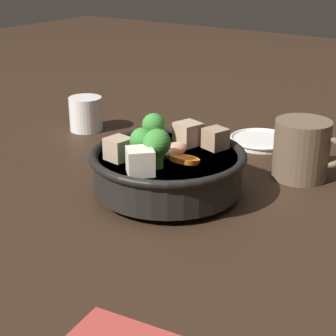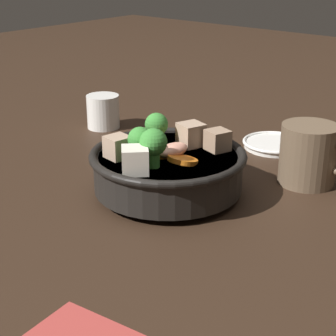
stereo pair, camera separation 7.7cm
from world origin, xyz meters
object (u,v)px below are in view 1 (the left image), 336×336
object	(u,v)px
stirfry_bowl	(167,166)
side_saucer	(261,140)
tea_cup	(86,113)
dark_mug	(302,150)

from	to	relation	value
stirfry_bowl	side_saucer	world-z (taller)	stirfry_bowl
side_saucer	tea_cup	xyz separation A→B (m)	(-0.32, -0.12, 0.03)
dark_mug	tea_cup	bearing A→B (deg)	-178.59
side_saucer	dark_mug	world-z (taller)	dark_mug
dark_mug	side_saucer	bearing A→B (deg)	138.09
side_saucer	tea_cup	world-z (taller)	tea_cup
tea_cup	dark_mug	size ratio (longest dim) A/B	0.59
stirfry_bowl	tea_cup	distance (m)	0.34
stirfry_bowl	tea_cup	size ratio (longest dim) A/B	3.47
tea_cup	dark_mug	bearing A→B (deg)	1.41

